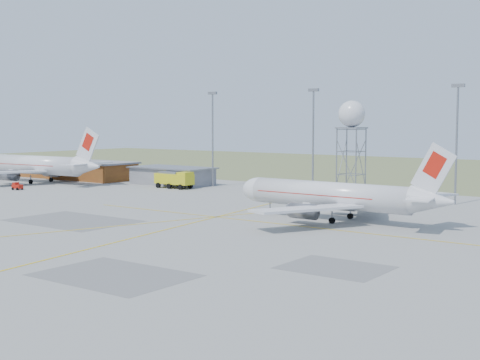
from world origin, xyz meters
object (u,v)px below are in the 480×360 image
Objects in this scene: airliner_main at (333,196)px; fire_truck at (175,180)px; baggage_tug at (17,187)px; radar_tower at (351,143)px; airliner_far at (36,165)px.

airliner_main is 53.21m from fire_truck.
fire_truck reaches higher than baggage_tug.
radar_tower is at bearing -66.48° from airliner_main.
baggage_tug is (-24.22, -21.76, -1.14)m from fire_truck.
radar_tower is 2.00× the size of fire_truck.
airliner_main is 0.89× the size of airliner_far.
fire_truck is at bearing -168.76° from radar_tower.
fire_truck is 32.58m from baggage_tug.
radar_tower is 39.07m from fire_truck.
baggage_tug is (-73.17, -0.99, -2.94)m from airliner_main.
fire_truck is at bearing 31.99° from baggage_tug.
radar_tower is at bearing 15.39° from baggage_tug.
baggage_tug is (10.63, -12.76, -3.38)m from airliner_far.
baggage_tug is (-61.64, -29.20, -9.53)m from radar_tower.
airliner_main is at bearing -67.77° from radar_tower.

